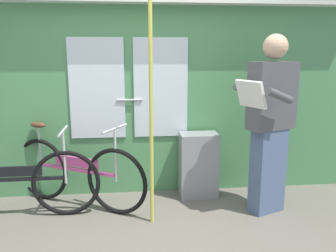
{
  "coord_description": "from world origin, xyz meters",
  "views": [
    {
      "loc": [
        -0.17,
        -2.77,
        1.62
      ],
      "look_at": [
        0.17,
        0.5,
        0.92
      ],
      "focal_mm": 37.19,
      "sensor_mm": 36.0,
      "label": 1
    }
  ],
  "objects_px": {
    "bicycle_leaning_behind": "(13,183)",
    "passenger_reading_newspaper": "(270,121)",
    "bicycle_near_door": "(76,173)",
    "trash_bin_by_wall": "(198,165)",
    "handrail_pole": "(151,115)"
  },
  "relations": [
    {
      "from": "bicycle_leaning_behind",
      "to": "passenger_reading_newspaper",
      "type": "bearing_deg",
      "value": -2.97
    },
    {
      "from": "bicycle_near_door",
      "to": "bicycle_leaning_behind",
      "type": "distance_m",
      "value": 0.62
    },
    {
      "from": "bicycle_leaning_behind",
      "to": "trash_bin_by_wall",
      "type": "distance_m",
      "value": 1.94
    },
    {
      "from": "passenger_reading_newspaper",
      "to": "trash_bin_by_wall",
      "type": "bearing_deg",
      "value": -59.57
    },
    {
      "from": "bicycle_near_door",
      "to": "trash_bin_by_wall",
      "type": "relative_size",
      "value": 2.0
    },
    {
      "from": "bicycle_leaning_behind",
      "to": "passenger_reading_newspaper",
      "type": "height_order",
      "value": "passenger_reading_newspaper"
    },
    {
      "from": "bicycle_near_door",
      "to": "passenger_reading_newspaper",
      "type": "distance_m",
      "value": 2.06
    },
    {
      "from": "bicycle_near_door",
      "to": "trash_bin_by_wall",
      "type": "xyz_separation_m",
      "value": [
        1.33,
        0.13,
        -0.0
      ]
    },
    {
      "from": "trash_bin_by_wall",
      "to": "handrail_pole",
      "type": "height_order",
      "value": "handrail_pole"
    },
    {
      "from": "handrail_pole",
      "to": "bicycle_near_door",
      "type": "bearing_deg",
      "value": 149.85
    },
    {
      "from": "bicycle_near_door",
      "to": "passenger_reading_newspaper",
      "type": "relative_size",
      "value": 0.82
    },
    {
      "from": "bicycle_near_door",
      "to": "handrail_pole",
      "type": "relative_size",
      "value": 0.7
    },
    {
      "from": "passenger_reading_newspaper",
      "to": "handrail_pole",
      "type": "relative_size",
      "value": 0.85
    },
    {
      "from": "bicycle_leaning_behind",
      "to": "trash_bin_by_wall",
      "type": "height_order",
      "value": "bicycle_leaning_behind"
    },
    {
      "from": "bicycle_leaning_behind",
      "to": "handrail_pole",
      "type": "height_order",
      "value": "handrail_pole"
    }
  ]
}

